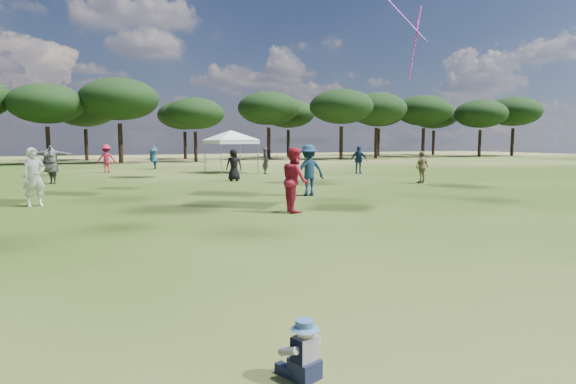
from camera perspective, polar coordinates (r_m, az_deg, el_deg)
name	(u,v)px	position (r m, az deg, el deg)	size (l,w,h in m)	color
tree_line	(105,104)	(49.16, -20.82, 9.69)	(108.78, 17.63, 7.77)	black
tent_right	(231,132)	(30.61, -6.79, 7.04)	(5.39, 5.39, 2.97)	gray
toddler	(303,352)	(4.31, 1.79, -18.42)	(0.39, 0.42, 0.52)	#161B32
festival_crowd	(82,165)	(23.83, -23.22, 2.90)	(28.11, 24.30, 1.90)	#AE1D3B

